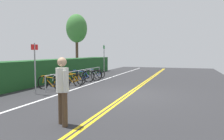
{
  "coord_description": "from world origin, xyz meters",
  "views": [
    {
      "loc": [
        -9.22,
        -2.41,
        1.85
      ],
      "look_at": [
        2.45,
        1.58,
        0.87
      ],
      "focal_mm": 34.82,
      "sensor_mm": 36.0,
      "label": 1
    }
  ],
  "objects_px": {
    "bicycle_1": "(59,81)",
    "bike_rack": "(79,73)",
    "bicycle_4": "(81,76)",
    "pedestrian": "(62,86)",
    "bicycle_5": "(89,75)",
    "bicycle_0": "(51,83)",
    "bicycle_2": "(71,80)",
    "sign_post_near": "(35,64)",
    "bicycle_3": "(74,78)",
    "sign_post_far": "(104,58)",
    "tree_mid": "(77,29)",
    "bicycle_7": "(95,74)",
    "bicycle_6": "(92,74)"
  },
  "relations": [
    {
      "from": "bicycle_1",
      "to": "bike_rack",
      "type": "bearing_deg",
      "value": -3.49
    },
    {
      "from": "bike_rack",
      "to": "bicycle_4",
      "type": "bearing_deg",
      "value": 12.5
    },
    {
      "from": "bicycle_4",
      "to": "pedestrian",
      "type": "height_order",
      "value": "pedestrian"
    },
    {
      "from": "bicycle_1",
      "to": "bicycle_5",
      "type": "height_order",
      "value": "bicycle_5"
    },
    {
      "from": "bicycle_0",
      "to": "bicycle_2",
      "type": "bearing_deg",
      "value": -7.5
    },
    {
      "from": "bicycle_2",
      "to": "sign_post_near",
      "type": "bearing_deg",
      "value": 175.56
    },
    {
      "from": "bicycle_3",
      "to": "sign_post_far",
      "type": "relative_size",
      "value": 0.67
    },
    {
      "from": "bicycle_4",
      "to": "sign_post_far",
      "type": "height_order",
      "value": "sign_post_far"
    },
    {
      "from": "bicycle_1",
      "to": "tree_mid",
      "type": "bearing_deg",
      "value": 22.56
    },
    {
      "from": "bicycle_2",
      "to": "bicycle_1",
      "type": "bearing_deg",
      "value": 164.35
    },
    {
      "from": "bicycle_7",
      "to": "pedestrian",
      "type": "bearing_deg",
      "value": -161.11
    },
    {
      "from": "tree_mid",
      "to": "bicycle_5",
      "type": "bearing_deg",
      "value": -146.16
    },
    {
      "from": "bicycle_2",
      "to": "tree_mid",
      "type": "height_order",
      "value": "tree_mid"
    },
    {
      "from": "bike_rack",
      "to": "sign_post_far",
      "type": "relative_size",
      "value": 2.73
    },
    {
      "from": "bicycle_2",
      "to": "sign_post_far",
      "type": "bearing_deg",
      "value": -0.53
    },
    {
      "from": "bicycle_2",
      "to": "bicycle_7",
      "type": "distance_m",
      "value": 3.94
    },
    {
      "from": "bicycle_7",
      "to": "bicycle_4",
      "type": "bearing_deg",
      "value": -179.81
    },
    {
      "from": "bicycle_3",
      "to": "sign_post_near",
      "type": "relative_size",
      "value": 0.73
    },
    {
      "from": "bicycle_0",
      "to": "bicycle_3",
      "type": "relative_size",
      "value": 1.07
    },
    {
      "from": "bicycle_4",
      "to": "bicycle_3",
      "type": "bearing_deg",
      "value": -175.88
    },
    {
      "from": "bicycle_6",
      "to": "tree_mid",
      "type": "height_order",
      "value": "tree_mid"
    },
    {
      "from": "bike_rack",
      "to": "bicycle_2",
      "type": "bearing_deg",
      "value": -173.81
    },
    {
      "from": "bicycle_1",
      "to": "pedestrian",
      "type": "height_order",
      "value": "pedestrian"
    },
    {
      "from": "bike_rack",
      "to": "sign_post_near",
      "type": "distance_m",
      "value": 4.01
    },
    {
      "from": "bicycle_1",
      "to": "bicycle_6",
      "type": "distance_m",
      "value": 4.13
    },
    {
      "from": "bicycle_7",
      "to": "pedestrian",
      "type": "relative_size",
      "value": 0.95
    },
    {
      "from": "bicycle_4",
      "to": "sign_post_near",
      "type": "relative_size",
      "value": 0.8
    },
    {
      "from": "sign_post_near",
      "to": "pedestrian",
      "type": "bearing_deg",
      "value": -133.68
    },
    {
      "from": "pedestrian",
      "to": "tree_mid",
      "type": "relative_size",
      "value": 0.31
    },
    {
      "from": "pedestrian",
      "to": "bicycle_2",
      "type": "bearing_deg",
      "value": 27.77
    },
    {
      "from": "bicycle_6",
      "to": "pedestrian",
      "type": "bearing_deg",
      "value": -160.2
    },
    {
      "from": "bicycle_5",
      "to": "bicycle_7",
      "type": "distance_m",
      "value": 1.62
    },
    {
      "from": "bicycle_3",
      "to": "sign_post_near",
      "type": "xyz_separation_m",
      "value": [
        -3.45,
        0.06,
        1.04
      ]
    },
    {
      "from": "bicycle_3",
      "to": "bicycle_4",
      "type": "height_order",
      "value": "bicycle_4"
    },
    {
      "from": "pedestrian",
      "to": "sign_post_far",
      "type": "height_order",
      "value": "sign_post_far"
    },
    {
      "from": "bicycle_7",
      "to": "sign_post_far",
      "type": "relative_size",
      "value": 0.66
    },
    {
      "from": "bicycle_6",
      "to": "sign_post_far",
      "type": "distance_m",
      "value": 2.16
    },
    {
      "from": "bicycle_2",
      "to": "tree_mid",
      "type": "distance_m",
      "value": 10.3
    },
    {
      "from": "bicycle_5",
      "to": "bicycle_7",
      "type": "height_order",
      "value": "bicycle_5"
    },
    {
      "from": "pedestrian",
      "to": "bicycle_5",
      "type": "bearing_deg",
      "value": 20.73
    },
    {
      "from": "bicycle_3",
      "to": "tree_mid",
      "type": "height_order",
      "value": "tree_mid"
    },
    {
      "from": "bike_rack",
      "to": "bicycle_1",
      "type": "height_order",
      "value": "bike_rack"
    },
    {
      "from": "bicycle_1",
      "to": "sign_post_far",
      "type": "bearing_deg",
      "value": -2.83
    },
    {
      "from": "bike_rack",
      "to": "bicycle_4",
      "type": "height_order",
      "value": "bike_rack"
    },
    {
      "from": "bicycle_7",
      "to": "sign_post_near",
      "type": "bearing_deg",
      "value": -179.85
    },
    {
      "from": "bicycle_1",
      "to": "bicycle_3",
      "type": "xyz_separation_m",
      "value": [
        1.54,
        -0.09,
        -0.01
      ]
    },
    {
      "from": "bike_rack",
      "to": "bicycle_3",
      "type": "relative_size",
      "value": 4.05
    },
    {
      "from": "bicycle_0",
      "to": "pedestrian",
      "type": "relative_size",
      "value": 1.02
    },
    {
      "from": "bicycle_3",
      "to": "bicycle_5",
      "type": "distance_m",
      "value": 1.68
    },
    {
      "from": "bike_rack",
      "to": "sign_post_near",
      "type": "xyz_separation_m",
      "value": [
        -3.93,
        0.09,
        0.77
      ]
    }
  ]
}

